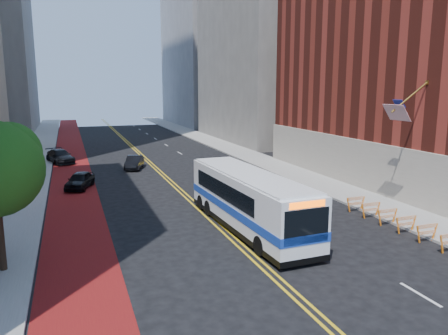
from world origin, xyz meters
The scene contains 13 objects.
ground centered at (0.00, 0.00, 0.00)m, with size 160.00×160.00×0.00m, color black.
sidewalk_left centered at (-12.00, 30.00, 0.07)m, with size 4.00×140.00×0.15m, color gray.
sidewalk_right centered at (12.00, 30.00, 0.07)m, with size 4.00×140.00×0.15m, color gray.
bus_lane_paint centered at (-8.10, 30.00, 0.00)m, with size 3.60×140.00×0.01m, color maroon.
center_line_inner centered at (-0.18, 30.00, 0.00)m, with size 0.14×140.00×0.01m, color gold.
center_line_outer centered at (0.18, 30.00, 0.00)m, with size 0.14×140.00×0.01m, color gold.
lane_dashes centered at (4.80, 38.00, 0.01)m, with size 0.14×98.20×0.01m.
midrise_right_near centered at (23.00, 48.00, 20.00)m, with size 18.00×26.00×40.00m, color slate.
construction_barriers centered at (9.60, 3.42, 0.68)m, with size 1.42×10.91×1.00m.
transit_bus centered at (1.44, 8.01, 1.76)m, with size 3.21×12.37×3.37m.
car_a centered at (-7.55, 22.12, 0.68)m, with size 1.61×4.01×1.37m, color black.
car_b centered at (-2.09, 29.31, 0.66)m, with size 1.40×4.02×1.32m, color black.
car_c centered at (-9.20, 35.49, 0.72)m, with size 2.03×4.99×1.45m, color black.
Camera 1 is at (-8.16, -14.73, 8.28)m, focal length 35.00 mm.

